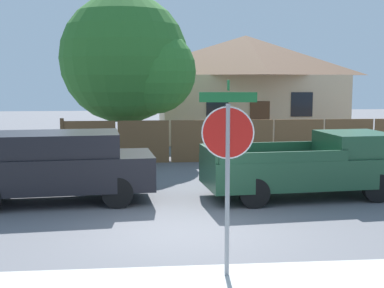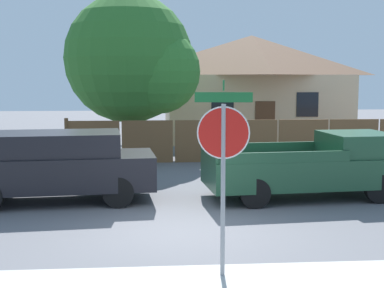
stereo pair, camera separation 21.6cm
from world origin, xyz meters
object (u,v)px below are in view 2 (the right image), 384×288
at_px(oak_tree, 135,61).
at_px(red_suv, 55,164).
at_px(stop_sign, 223,146).
at_px(orange_pickup, 314,166).
at_px(house, 251,85).

xyz_separation_m(oak_tree, red_suv, (-1.76, -7.59, -2.71)).
bearing_deg(oak_tree, stop_sign, -82.54).
bearing_deg(orange_pickup, stop_sign, -125.27).
distance_m(oak_tree, stop_sign, 13.00).
bearing_deg(house, stop_sign, -101.86).
bearing_deg(orange_pickup, red_suv, 175.11).
bearing_deg(stop_sign, orange_pickup, 68.05).
relative_size(oak_tree, stop_sign, 2.07).
height_order(house, stop_sign, house).
bearing_deg(oak_tree, red_suv, -103.05).
bearing_deg(oak_tree, orange_pickup, -58.08).
distance_m(house, oak_tree, 8.64).
xyz_separation_m(red_suv, orange_pickup, (6.47, 0.02, -0.13)).
bearing_deg(house, orange_pickup, -94.07).
xyz_separation_m(house, stop_sign, (-4.03, -19.20, -0.66)).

